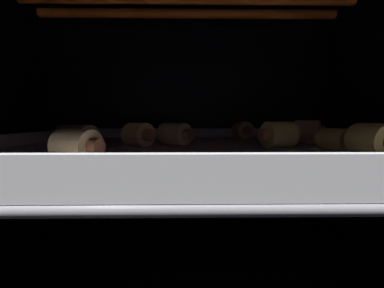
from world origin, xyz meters
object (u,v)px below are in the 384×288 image
(pig_in_blanket_mid_0, at_px, (245,130))
(pig_in_blanket_mid_2, at_px, (83,146))
(baking_tray_mid, at_px, (192,149))
(pig_in_blanket_mid_3, at_px, (142,135))
(oven_rack_mid, at_px, (192,157))
(pig_in_blanket_mid_7, at_px, (379,140))
(pig_in_blanket_mid_9, at_px, (90,134))
(pig_in_blanket_mid_6, at_px, (310,132))
(pig_in_blanket_mid_5, at_px, (178,134))
(pig_in_blanket_mid_4, at_px, (72,133))
(pig_in_blanket_mid_8, at_px, (283,135))
(pig_in_blanket_mid_1, at_px, (340,139))

(pig_in_blanket_mid_0, bearing_deg, pig_in_blanket_mid_2, -127.05)
(baking_tray_mid, bearing_deg, pig_in_blanket_mid_3, 172.99)
(oven_rack_mid, xyz_separation_m, pig_in_blanket_mid_3, (-0.06, 0.01, 0.03))
(pig_in_blanket_mid_3, relative_size, pig_in_blanket_mid_7, 0.86)
(pig_in_blanket_mid_2, bearing_deg, pig_in_blanket_mid_9, 109.34)
(pig_in_blanket_mid_6, bearing_deg, pig_in_blanket_mid_9, 179.60)
(pig_in_blanket_mid_3, bearing_deg, baking_tray_mid, -7.01)
(oven_rack_mid, height_order, pig_in_blanket_mid_5, pig_in_blanket_mid_5)
(oven_rack_mid, distance_m, pig_in_blanket_mid_4, 0.21)
(pig_in_blanket_mid_9, bearing_deg, baking_tray_mid, -14.30)
(pig_in_blanket_mid_4, distance_m, pig_in_blanket_mid_5, 0.19)
(pig_in_blanket_mid_2, bearing_deg, pig_in_blanket_mid_6, 30.28)
(pig_in_blanket_mid_7, bearing_deg, pig_in_blanket_mid_8, 128.25)
(pig_in_blanket_mid_1, bearing_deg, oven_rack_mid, 166.67)
(pig_in_blanket_mid_6, distance_m, pig_in_blanket_mid_9, 0.31)
(pig_in_blanket_mid_6, distance_m, pig_in_blanket_mid_7, 0.12)
(pig_in_blanket_mid_5, relative_size, pig_in_blanket_mid_9, 1.14)
(pig_in_blanket_mid_4, relative_size, pig_in_blanket_mid_8, 0.98)
(pig_in_blanket_mid_0, xyz_separation_m, pig_in_blanket_mid_7, (0.07, -0.22, -0.00))
(oven_rack_mid, relative_size, pig_in_blanket_mid_8, 10.35)
(pig_in_blanket_mid_8, bearing_deg, pig_in_blanket_mid_1, -24.00)
(pig_in_blanket_mid_3, distance_m, pig_in_blanket_mid_7, 0.25)
(pig_in_blanket_mid_9, bearing_deg, pig_in_blanket_mid_2, -70.66)
(pig_in_blanket_mid_7, bearing_deg, pig_in_blanket_mid_6, 90.99)
(pig_in_blanket_mid_3, bearing_deg, pig_in_blanket_mid_1, -11.58)
(pig_in_blanket_mid_5, bearing_deg, baking_tray_mid, -51.47)
(pig_in_blanket_mid_0, distance_m, pig_in_blanket_mid_3, 0.20)
(baking_tray_mid, xyz_separation_m, pig_in_blanket_mid_6, (0.16, 0.03, 0.02))
(pig_in_blanket_mid_2, bearing_deg, baking_tray_mid, 52.35)
(pig_in_blanket_mid_1, height_order, pig_in_blanket_mid_7, pig_in_blanket_mid_7)
(pig_in_blanket_mid_7, bearing_deg, pig_in_blanket_mid_0, 107.86)
(pig_in_blanket_mid_1, height_order, pig_in_blanket_mid_3, pig_in_blanket_mid_3)
(pig_in_blanket_mid_0, distance_m, pig_in_blanket_mid_4, 0.29)
(baking_tray_mid, height_order, pig_in_blanket_mid_4, pig_in_blanket_mid_4)
(pig_in_blanket_mid_8, relative_size, pig_in_blanket_mid_9, 1.13)
(baking_tray_mid, bearing_deg, pig_in_blanket_mid_5, 128.53)
(pig_in_blanket_mid_3, bearing_deg, oven_rack_mid, -7.01)
(baking_tray_mid, relative_size, pig_in_blanket_mid_3, 9.51)
(pig_in_blanket_mid_0, bearing_deg, pig_in_blanket_mid_5, -137.08)
(oven_rack_mid, height_order, pig_in_blanket_mid_1, pig_in_blanket_mid_1)
(pig_in_blanket_mid_0, bearing_deg, pig_in_blanket_mid_8, -85.33)
(pig_in_blanket_mid_0, height_order, pig_in_blanket_mid_6, pig_in_blanket_mid_6)
(pig_in_blanket_mid_2, relative_size, pig_in_blanket_mid_6, 1.08)
(baking_tray_mid, relative_size, pig_in_blanket_mid_4, 8.70)
(pig_in_blanket_mid_3, xyz_separation_m, pig_in_blanket_mid_9, (-0.08, 0.03, -0.00))
(pig_in_blanket_mid_2, xyz_separation_m, pig_in_blanket_mid_5, (0.07, 0.14, 0.00))
(oven_rack_mid, relative_size, pig_in_blanket_mid_0, 11.17)
(oven_rack_mid, relative_size, pig_in_blanket_mid_9, 11.71)
(oven_rack_mid, bearing_deg, pig_in_blanket_mid_1, -13.33)
(baking_tray_mid, relative_size, pig_in_blanket_mid_0, 9.24)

